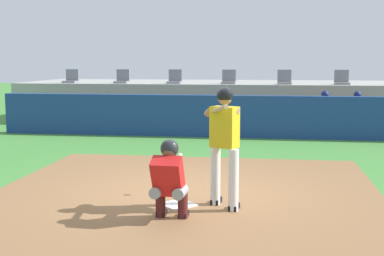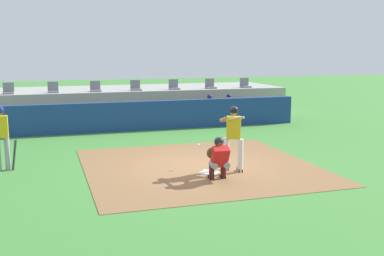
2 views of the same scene
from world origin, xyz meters
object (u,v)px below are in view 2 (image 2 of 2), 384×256
Objects in this scene: on_deck_batter at (2,134)px; stadium_seat_2 at (96,89)px; catcher_crouched at (219,157)px; dugout_player_1 at (230,108)px; stadium_seat_4 at (174,87)px; stadium_seat_3 at (136,88)px; batter_at_plate at (233,134)px; dugout_player_0 at (210,109)px; home_plate at (209,172)px; stadium_seat_5 at (210,86)px; stadium_seat_1 at (53,90)px; stadium_seat_6 at (245,85)px; stadium_seat_0 at (8,91)px.

stadium_seat_2 is at bearing 67.18° from on_deck_batter.
dugout_player_1 is (3.91, 8.84, 0.07)m from catcher_crouched.
stadium_seat_3 is at bearing 180.00° from stadium_seat_4.
dugout_player_0 is (2.30, 8.15, -0.36)m from batter_at_plate.
dugout_player_0 is at bearing 69.84° from home_plate.
stadium_seat_2 is at bearing 180.00° from stadium_seat_4.
stadium_seat_4 and stadium_seat_5 have the same top height.
stadium_seat_1 is at bearing 110.05° from home_plate.
stadium_seat_4 is at bearing 119.11° from dugout_player_0.
stadium_seat_5 reaches higher than dugout_player_0.
batter_at_plate is 3.76× the size of stadium_seat_1.
on_deck_batter is 3.72× the size of stadium_seat_6.
stadium_seat_3 is at bearing 90.00° from home_plate.
stadium_seat_1 is 1.00× the size of stadium_seat_2.
stadium_seat_2 is (-1.86, 10.18, 1.51)m from home_plate.
on_deck_batter is at bearing -112.82° from stadium_seat_2.
stadium_seat_0 is 1.00× the size of stadium_seat_1.
stadium_seat_5 is at bearing 0.00° from stadium_seat_2.
on_deck_batter is 1.37× the size of dugout_player_1.
stadium_seat_1 is (-4.41, 10.19, 0.50)m from batter_at_plate.
catcher_crouched is at bearing -134.70° from batter_at_plate.
stadium_seat_5 is at bearing 42.17° from on_deck_batter.
on_deck_batter is 3.72× the size of stadium_seat_4.
stadium_seat_0 and stadium_seat_5 have the same top height.
stadium_seat_0 is at bearing 180.00° from stadium_seat_3.
home_plate is 10.29m from stadium_seat_3.
stadium_seat_4 is (-2.06, 2.03, 0.86)m from dugout_player_1.
batter_at_plate reaches higher than dugout_player_0.
stadium_seat_2 is at bearing 180.00° from stadium_seat_5.
dugout_player_1 is at bearing -84.28° from stadium_seat_5.
dugout_player_1 is (3.92, 8.14, 0.65)m from home_plate.
catcher_crouched is at bearing -89.58° from home_plate.
on_deck_batter is at bearing 159.04° from home_plate.
stadium_seat_6 is (4.88, 10.19, 0.50)m from batter_at_plate.
stadium_seat_3 and stadium_seat_4 have the same top height.
home_plate is 9.06m from dugout_player_1.
dugout_player_0 is at bearing 71.35° from catcher_crouched.
home_plate is 0.92× the size of stadium_seat_5.
home_plate is 5.75m from on_deck_batter.
dugout_player_0 is 2.71× the size of stadium_seat_4.
stadium_seat_2 is (1.86, 0.00, 0.00)m from stadium_seat_1.
stadium_seat_1 is (1.57, 8.15, 0.51)m from on_deck_batter.
stadium_seat_1 and stadium_seat_5 have the same top height.
on_deck_batter is 8.17m from stadium_seat_0.
catcher_crouched is 9.33m from dugout_player_0.
catcher_crouched is 11.53m from stadium_seat_5.
stadium_seat_5 is (3.71, 0.00, 0.00)m from stadium_seat_3.
batter_at_plate is 10.26m from stadium_seat_4.
dugout_player_1 is at bearing 33.61° from on_deck_batter.
stadium_seat_0 is (-8.56, 2.03, 0.86)m from dugout_player_0.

